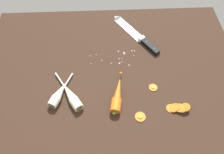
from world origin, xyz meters
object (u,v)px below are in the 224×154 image
at_px(parsnip_mid_left, 71,96).
at_px(carrot_slice_stray_mid, 140,117).
at_px(chefs_knife, 134,33).
at_px(carrot_slice_stray_near, 153,87).
at_px(parsnip_front, 59,94).
at_px(carrot_slice_stack, 178,108).
at_px(whole_carrot, 117,95).

xyz_separation_m(parsnip_mid_left, carrot_slice_stray_mid, (0.28, -0.10, -0.02)).
xyz_separation_m(chefs_knife, carrot_slice_stray_near, (0.05, -0.33, -0.00)).
xyz_separation_m(parsnip_front, carrot_slice_stray_near, (0.40, 0.03, -0.02)).
bearing_deg(carrot_slice_stack, carrot_slice_stray_mid, -169.63).
distance_m(parsnip_mid_left, carrot_slice_stray_mid, 0.30).
distance_m(carrot_slice_stray_near, carrot_slice_stray_mid, 0.15).
distance_m(whole_carrot, parsnip_mid_left, 0.19).
bearing_deg(whole_carrot, parsnip_front, 176.11).
bearing_deg(carrot_slice_stack, whole_carrot, 165.51).
xyz_separation_m(whole_carrot, carrot_slice_stray_mid, (0.09, -0.09, -0.02)).
distance_m(whole_carrot, carrot_slice_stack, 0.25).
bearing_deg(carrot_slice_stray_mid, carrot_slice_stack, 10.37).
distance_m(chefs_knife, carrot_slice_stray_near, 0.34).
distance_m(chefs_knife, carrot_slice_stray_mid, 0.47).
distance_m(parsnip_front, carrot_slice_stack, 0.50).
bearing_deg(carrot_slice_stray_mid, whole_carrot, 133.39).
xyz_separation_m(parsnip_front, carrot_slice_stack, (0.49, -0.08, -0.01)).
xyz_separation_m(carrot_slice_stack, carrot_slice_stray_mid, (-0.16, -0.03, -0.01)).
bearing_deg(parsnip_front, carrot_slice_stray_mid, -18.05).
bearing_deg(whole_carrot, carrot_slice_stack, -14.49).
relative_size(chefs_knife, parsnip_front, 1.76).
xyz_separation_m(whole_carrot, carrot_slice_stray_near, (0.16, 0.04, -0.02)).
bearing_deg(parsnip_mid_left, carrot_slice_stack, -9.12).
distance_m(chefs_knife, carrot_slice_stack, 0.46).
xyz_separation_m(chefs_knife, whole_carrot, (-0.11, -0.38, 0.01)).
relative_size(parsnip_front, carrot_slice_stack, 1.83).
bearing_deg(parsnip_front, parsnip_mid_left, -10.31).
bearing_deg(carrot_slice_stack, parsnip_mid_left, 170.88).
relative_size(whole_carrot, carrot_slice_stray_mid, 4.74).
relative_size(chefs_knife, whole_carrot, 1.50).
height_order(whole_carrot, carrot_slice_stray_near, whole_carrot).
relative_size(carrot_slice_stack, carrot_slice_stray_mid, 2.20).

